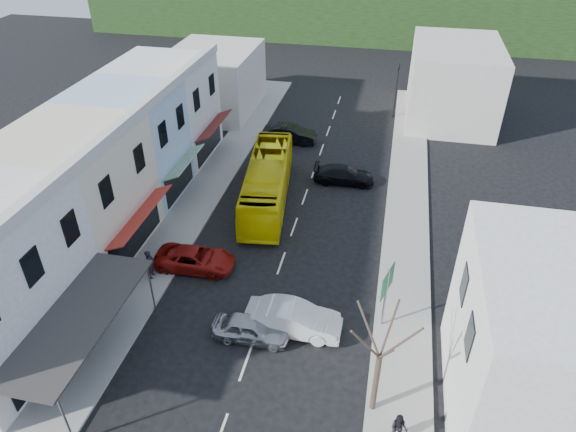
{
  "coord_description": "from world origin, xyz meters",
  "views": [
    {
      "loc": [
        5.6,
        -20.13,
        20.13
      ],
      "look_at": [
        0.0,
        6.0,
        2.2
      ],
      "focal_mm": 32.0,
      "sensor_mm": 36.0,
      "label": 1
    }
  ],
  "objects_px": {
    "car_silver": "(251,328)",
    "bus": "(267,182)",
    "direction_sign": "(385,299)",
    "street_tree": "(379,357)",
    "car_red": "(195,259)",
    "car_white": "(293,321)",
    "pedestrian_left": "(150,265)",
    "pedestrian_right": "(399,428)",
    "traffic_signal": "(396,91)"
  },
  "relations": [
    {
      "from": "pedestrian_right",
      "to": "traffic_signal",
      "type": "relative_size",
      "value": 0.32
    },
    {
      "from": "pedestrian_left",
      "to": "traffic_signal",
      "type": "height_order",
      "value": "traffic_signal"
    },
    {
      "from": "car_white",
      "to": "car_red",
      "type": "relative_size",
      "value": 0.96
    },
    {
      "from": "car_white",
      "to": "pedestrian_left",
      "type": "xyz_separation_m",
      "value": [
        -9.03,
        2.35,
        0.3
      ]
    },
    {
      "from": "pedestrian_left",
      "to": "traffic_signal",
      "type": "xyz_separation_m",
      "value": [
        12.98,
        27.63,
        1.68
      ]
    },
    {
      "from": "bus",
      "to": "car_silver",
      "type": "height_order",
      "value": "bus"
    },
    {
      "from": "bus",
      "to": "direction_sign",
      "type": "relative_size",
      "value": 2.98
    },
    {
      "from": "street_tree",
      "to": "car_red",
      "type": "bearing_deg",
      "value": 145.37
    },
    {
      "from": "car_red",
      "to": "pedestrian_right",
      "type": "xyz_separation_m",
      "value": [
        12.43,
        -9.18,
        0.3
      ]
    },
    {
      "from": "car_silver",
      "to": "direction_sign",
      "type": "bearing_deg",
      "value": -71.87
    },
    {
      "from": "pedestrian_left",
      "to": "pedestrian_right",
      "type": "relative_size",
      "value": 1.0
    },
    {
      "from": "car_red",
      "to": "street_tree",
      "type": "distance_m",
      "value": 14.01
    },
    {
      "from": "car_silver",
      "to": "street_tree",
      "type": "distance_m",
      "value": 7.62
    },
    {
      "from": "pedestrian_left",
      "to": "traffic_signal",
      "type": "relative_size",
      "value": 0.32
    },
    {
      "from": "bus",
      "to": "car_silver",
      "type": "xyz_separation_m",
      "value": [
        2.42,
        -13.21,
        -0.85
      ]
    },
    {
      "from": "bus",
      "to": "pedestrian_left",
      "type": "xyz_separation_m",
      "value": [
        -4.61,
        -9.9,
        -0.55
      ]
    },
    {
      "from": "car_white",
      "to": "pedestrian_right",
      "type": "distance_m",
      "value": 7.73
    },
    {
      "from": "car_silver",
      "to": "car_white",
      "type": "height_order",
      "value": "same"
    },
    {
      "from": "car_red",
      "to": "car_silver",
      "type": "bearing_deg",
      "value": -137.63
    },
    {
      "from": "car_red",
      "to": "traffic_signal",
      "type": "relative_size",
      "value": 0.86
    },
    {
      "from": "car_white",
      "to": "car_red",
      "type": "xyz_separation_m",
      "value": [
        -6.85,
        3.84,
        0.0
      ]
    },
    {
      "from": "pedestrian_right",
      "to": "direction_sign",
      "type": "height_order",
      "value": "direction_sign"
    },
    {
      "from": "pedestrian_left",
      "to": "traffic_signal",
      "type": "bearing_deg",
      "value": -30.24
    },
    {
      "from": "bus",
      "to": "car_white",
      "type": "bearing_deg",
      "value": -77.75
    },
    {
      "from": "pedestrian_left",
      "to": "car_red",
      "type": "bearing_deg",
      "value": -60.55
    },
    {
      "from": "pedestrian_right",
      "to": "direction_sign",
      "type": "xyz_separation_m",
      "value": [
        -1.03,
        6.65,
        0.95
      ]
    },
    {
      "from": "traffic_signal",
      "to": "pedestrian_left",
      "type": "bearing_deg",
      "value": 68.47
    },
    {
      "from": "car_silver",
      "to": "street_tree",
      "type": "height_order",
      "value": "street_tree"
    },
    {
      "from": "car_silver",
      "to": "car_red",
      "type": "relative_size",
      "value": 0.96
    },
    {
      "from": "car_white",
      "to": "traffic_signal",
      "type": "height_order",
      "value": "traffic_signal"
    },
    {
      "from": "bus",
      "to": "direction_sign",
      "type": "bearing_deg",
      "value": -58.21
    },
    {
      "from": "car_white",
      "to": "direction_sign",
      "type": "height_order",
      "value": "direction_sign"
    },
    {
      "from": "car_white",
      "to": "traffic_signal",
      "type": "bearing_deg",
      "value": -7.56
    },
    {
      "from": "car_silver",
      "to": "pedestrian_left",
      "type": "height_order",
      "value": "pedestrian_left"
    },
    {
      "from": "direction_sign",
      "to": "bus",
      "type": "bearing_deg",
      "value": 146.31
    },
    {
      "from": "direction_sign",
      "to": "street_tree",
      "type": "relative_size",
      "value": 0.56
    },
    {
      "from": "car_white",
      "to": "direction_sign",
      "type": "relative_size",
      "value": 1.13
    },
    {
      "from": "car_silver",
      "to": "bus",
      "type": "bearing_deg",
      "value": 9.31
    },
    {
      "from": "bus",
      "to": "car_red",
      "type": "bearing_deg",
      "value": -113.73
    },
    {
      "from": "bus",
      "to": "car_silver",
      "type": "relative_size",
      "value": 2.64
    },
    {
      "from": "car_silver",
      "to": "car_red",
      "type": "distance_m",
      "value": 6.83
    },
    {
      "from": "bus",
      "to": "car_silver",
      "type": "bearing_deg",
      "value": -87.19
    },
    {
      "from": "street_tree",
      "to": "car_white",
      "type": "bearing_deg",
      "value": 138.34
    },
    {
      "from": "pedestrian_right",
      "to": "street_tree",
      "type": "xyz_separation_m",
      "value": [
        -1.13,
        1.38,
        2.46
      ]
    },
    {
      "from": "pedestrian_left",
      "to": "pedestrian_right",
      "type": "height_order",
      "value": "same"
    },
    {
      "from": "pedestrian_left",
      "to": "direction_sign",
      "type": "distance_m",
      "value": 13.65
    },
    {
      "from": "car_silver",
      "to": "pedestrian_left",
      "type": "xyz_separation_m",
      "value": [
        -7.03,
        3.31,
        0.3
      ]
    },
    {
      "from": "direction_sign",
      "to": "traffic_signal",
      "type": "height_order",
      "value": "traffic_signal"
    },
    {
      "from": "car_silver",
      "to": "pedestrian_right",
      "type": "distance_m",
      "value": 8.75
    },
    {
      "from": "pedestrian_left",
      "to": "car_white",
      "type": "bearing_deg",
      "value": -109.65
    }
  ]
}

